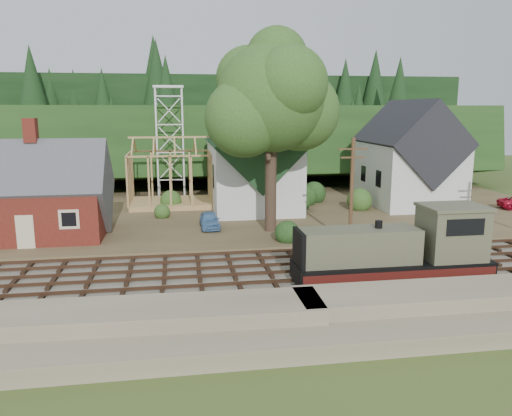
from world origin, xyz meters
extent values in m
plane|color=#384C1E|center=(0.00, 0.00, 0.00)|extent=(140.00, 140.00, 0.00)
cube|color=#7F7259|center=(0.00, -8.50, 0.00)|extent=(64.00, 5.00, 1.60)
cube|color=#726B5B|center=(0.00, 0.00, 0.08)|extent=(64.00, 11.00, 0.16)
cube|color=brown|center=(0.00, 18.00, 0.15)|extent=(64.00, 26.00, 0.30)
cube|color=#1E3F19|center=(0.00, 42.00, 0.00)|extent=(70.00, 28.96, 12.74)
cube|color=black|center=(0.00, 58.00, 0.00)|extent=(80.00, 20.00, 12.00)
cube|color=#551A13|center=(-16.00, 11.00, 2.20)|extent=(10.00, 7.00, 3.80)
cube|color=#4C4C51|center=(-16.00, 11.00, 4.10)|extent=(10.80, 7.41, 7.41)
cube|color=#551A13|center=(-16.00, 11.00, 8.40)|extent=(0.90, 0.90, 1.80)
cube|color=beige|center=(-16.00, 7.48, 1.50)|extent=(1.20, 0.06, 2.40)
cube|color=silver|center=(2.00, 20.00, 3.50)|extent=(8.00, 12.00, 6.40)
cube|color=#1B3B1A|center=(2.00, 20.00, 6.70)|extent=(8.40, 12.96, 8.40)
cube|color=silver|center=(2.00, 14.00, 8.70)|extent=(2.40, 2.40, 4.00)
cone|color=#1B3B1A|center=(2.00, 14.00, 12.00)|extent=(5.37, 5.37, 2.60)
cube|color=silver|center=(18.00, 19.00, 3.50)|extent=(8.00, 10.00, 6.40)
cube|color=black|center=(18.00, 19.00, 6.70)|extent=(8.40, 10.80, 8.40)
cube|color=tan|center=(-6.00, 22.00, 0.55)|extent=(8.00, 6.00, 0.50)
cube|color=tan|center=(-6.00, 22.00, 7.20)|extent=(8.00, 0.18, 0.18)
cube|color=silver|center=(-7.40, 26.60, 6.30)|extent=(0.18, 0.18, 12.00)
cube|color=silver|center=(-4.60, 26.60, 6.30)|extent=(0.18, 0.18, 12.00)
cube|color=silver|center=(-7.40, 29.40, 6.30)|extent=(0.18, 0.18, 12.00)
cube|color=silver|center=(-4.60, 29.40, 6.30)|extent=(0.18, 0.18, 12.00)
cube|color=silver|center=(-6.00, 28.00, 12.30)|extent=(3.20, 3.20, 0.25)
cylinder|color=#38281E|center=(2.00, 10.00, 4.30)|extent=(0.90, 0.90, 8.00)
sphere|color=#335821|center=(2.00, 10.00, 10.80)|extent=(8.40, 8.40, 8.40)
sphere|color=#335821|center=(4.50, 11.00, 9.80)|extent=(6.40, 6.40, 6.40)
sphere|color=#335821|center=(-0.20, 9.20, 9.30)|extent=(6.00, 6.00, 6.00)
cylinder|color=#4C331E|center=(7.00, 5.20, 4.00)|extent=(0.28, 0.28, 8.00)
cube|color=#4C331E|center=(7.00, 5.20, 7.20)|extent=(2.20, 0.12, 0.12)
cube|color=#4C331E|center=(7.00, 5.20, 6.60)|extent=(1.80, 0.12, 0.12)
cube|color=black|center=(6.59, -3.00, 0.32)|extent=(11.10, 2.31, 0.32)
cube|color=black|center=(6.59, -3.00, 1.02)|extent=(11.10, 2.68, 1.02)
cube|color=#55553E|center=(4.55, -3.00, 2.50)|extent=(6.66, 2.13, 1.94)
cube|color=#55553E|center=(10.10, -3.00, 3.01)|extent=(3.33, 2.59, 2.96)
cube|color=#55553E|center=(10.10, -3.00, 4.53)|extent=(3.51, 2.77, 0.18)
cube|color=black|center=(10.10, -4.31, 3.65)|extent=(2.22, 0.06, 0.92)
cube|color=#46120F|center=(6.59, -4.36, 1.02)|extent=(11.10, 0.04, 0.65)
cube|color=#46120F|center=(6.59, -1.64, 1.02)|extent=(11.10, 0.04, 0.65)
cylinder|color=black|center=(5.66, -3.00, 3.56)|extent=(0.41, 0.41, 0.65)
imported|color=#5D90C8|center=(-2.80, 11.70, 0.96)|extent=(1.60, 3.90, 1.32)
cylinder|color=silver|center=(-12.47, 9.25, 1.51)|extent=(0.11, 0.11, 2.42)
cylinder|color=tan|center=(-12.47, 9.25, 0.79)|extent=(1.54, 1.54, 0.09)
cone|color=beige|center=(-12.47, 9.25, 2.72)|extent=(2.42, 2.42, 0.55)
camera|label=1|loc=(-5.32, -28.58, 10.00)|focal=35.00mm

